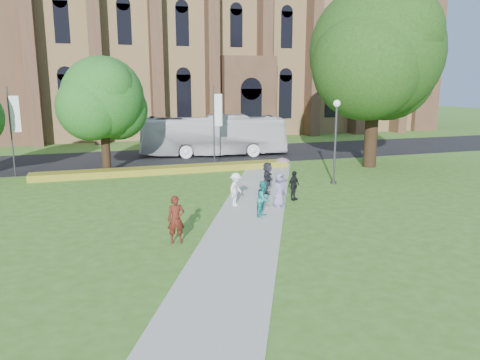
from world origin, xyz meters
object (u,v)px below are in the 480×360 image
object	(u,v)px
tour_coach	(213,135)
pedestrian_0	(176,219)
streetlamp	(336,132)
large_tree	(376,52)

from	to	relation	value
tour_coach	pedestrian_0	bearing A→B (deg)	170.83
tour_coach	pedestrian_0	world-z (taller)	tour_coach
streetlamp	tour_coach	size ratio (longest dim) A/B	0.42
streetlamp	large_tree	xyz separation A→B (m)	(5.50, 4.50, 5.07)
large_tree	pedestrian_0	xyz separation A→B (m)	(-16.91, -12.44, -7.37)
streetlamp	large_tree	size ratio (longest dim) A/B	0.40
tour_coach	pedestrian_0	size ratio (longest dim) A/B	6.52
pedestrian_0	large_tree	bearing A→B (deg)	39.75
large_tree	pedestrian_0	size ratio (longest dim) A/B	6.91
tour_coach	pedestrian_0	distance (m)	22.30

